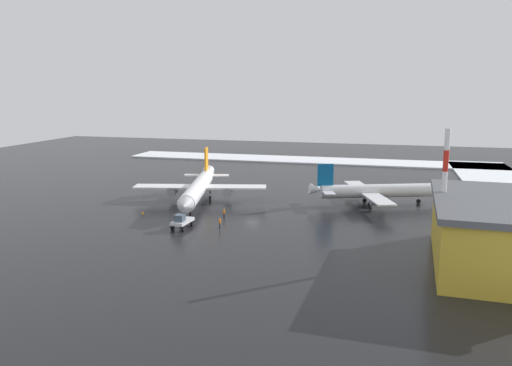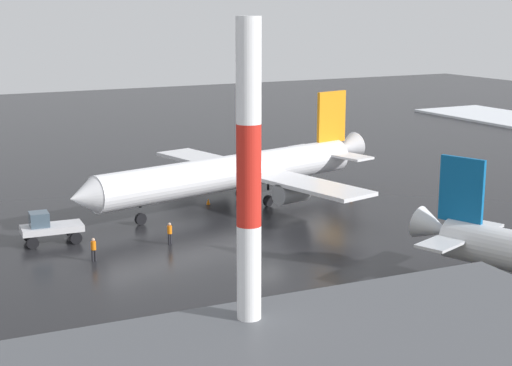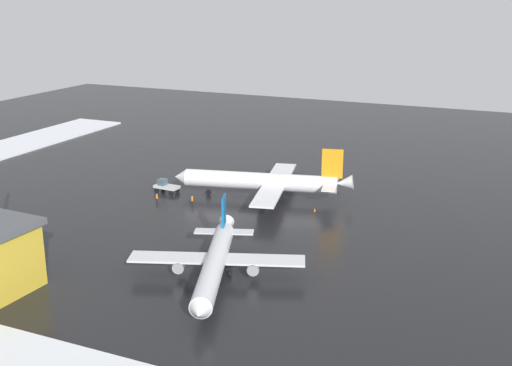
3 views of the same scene
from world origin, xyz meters
name	(u,v)px [view 1 (image 1 of 3)]	position (x,y,z in m)	size (l,w,h in m)	color
ground_plane	(253,210)	(0.00, 0.00, 0.00)	(240.00, 240.00, 0.00)	black
snow_bank_right	(308,160)	(67.00, 0.00, 0.19)	(14.00, 116.00, 0.38)	white
airplane_far_rear	(199,187)	(3.26, 11.96, 3.18)	(32.11, 26.90, 9.62)	white
airplane_foreground_jet	(376,191)	(11.00, -22.12, 2.71)	(22.54, 26.69, 8.20)	silver
pushback_tug	(182,221)	(-14.74, 7.96, 1.28)	(4.74, 2.57, 2.50)	silver
ground_crew_beside_wing	(220,222)	(-12.92, 2.05, 0.97)	(0.36, 0.36, 1.71)	black
ground_crew_mid_apron	(224,213)	(-6.65, 3.40, 0.97)	(0.36, 0.36, 1.71)	black
antenna_mast	(444,193)	(-17.45, -31.48, 8.68)	(0.70, 0.70, 17.35)	red
cargo_hangar	(494,233)	(-20.64, -37.50, 4.44)	(25.69, 16.17, 8.80)	gold
traffic_cone_near_nose	(187,204)	(1.01, 13.54, 0.28)	(0.36, 0.36, 0.55)	orange
traffic_cone_mid_line	(229,192)	(13.74, 9.05, 0.28)	(0.36, 0.36, 0.55)	orange
traffic_cone_wingtip_side	(143,213)	(-7.85, 18.52, 0.28)	(0.36, 0.36, 0.55)	orange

